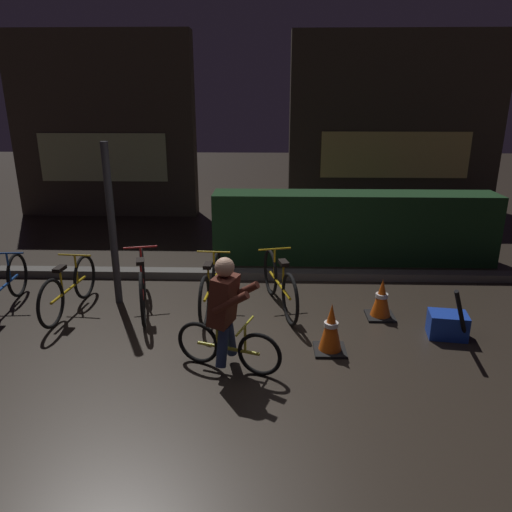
% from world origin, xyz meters
% --- Properties ---
extents(ground_plane, '(40.00, 40.00, 0.00)m').
position_xyz_m(ground_plane, '(0.00, 0.00, 0.00)').
color(ground_plane, '#2D261E').
extents(sidewalk_curb, '(12.00, 0.24, 0.12)m').
position_xyz_m(sidewalk_curb, '(0.00, 2.20, 0.06)').
color(sidewalk_curb, '#56544F').
rests_on(sidewalk_curb, ground).
extents(hedge_row, '(4.80, 0.70, 1.20)m').
position_xyz_m(hedge_row, '(1.80, 3.10, 0.60)').
color(hedge_row, '#19381C').
rests_on(hedge_row, ground).
extents(storefront_left, '(4.24, 0.54, 4.16)m').
position_xyz_m(storefront_left, '(-3.53, 6.50, 2.07)').
color(storefront_left, '#42382D').
rests_on(storefront_left, ground).
extents(storefront_right, '(5.11, 0.54, 4.22)m').
position_xyz_m(storefront_right, '(3.38, 7.20, 2.10)').
color(storefront_right, '#42382D').
rests_on(storefront_right, ground).
extents(street_post, '(0.10, 0.10, 2.21)m').
position_xyz_m(street_post, '(-1.75, 1.20, 1.11)').
color(street_post, '#2D2D33').
rests_on(street_post, ground).
extents(parked_bike_leftmost, '(0.46, 1.58, 0.73)m').
position_xyz_m(parked_bike_leftmost, '(-3.22, 0.91, 0.33)').
color(parked_bike_leftmost, black).
rests_on(parked_bike_leftmost, ground).
extents(parked_bike_left_mid, '(0.46, 1.56, 0.72)m').
position_xyz_m(parked_bike_left_mid, '(-2.30, 0.88, 0.33)').
color(parked_bike_left_mid, black).
rests_on(parked_bike_left_mid, ground).
extents(parked_bike_center_left, '(0.53, 1.69, 0.80)m').
position_xyz_m(parked_bike_center_left, '(-1.34, 1.00, 0.36)').
color(parked_bike_center_left, black).
rests_on(parked_bike_center_left, ground).
extents(parked_bike_center_right, '(0.46, 1.61, 0.74)m').
position_xyz_m(parked_bike_center_right, '(-0.42, 1.01, 0.34)').
color(parked_bike_center_right, black).
rests_on(parked_bike_center_right, ground).
extents(parked_bike_right_mid, '(0.52, 1.63, 0.77)m').
position_xyz_m(parked_bike_right_mid, '(0.50, 1.07, 0.35)').
color(parked_bike_right_mid, black).
rests_on(parked_bike_right_mid, ground).
extents(traffic_cone_near, '(0.36, 0.36, 0.59)m').
position_xyz_m(traffic_cone_near, '(1.06, -0.10, 0.28)').
color(traffic_cone_near, black).
rests_on(traffic_cone_near, ground).
extents(traffic_cone_far, '(0.36, 0.36, 0.53)m').
position_xyz_m(traffic_cone_far, '(1.82, 0.81, 0.26)').
color(traffic_cone_far, black).
rests_on(traffic_cone_far, ground).
extents(blue_crate, '(0.48, 0.38, 0.30)m').
position_xyz_m(blue_crate, '(2.51, 0.30, 0.15)').
color(blue_crate, '#193DB7').
rests_on(blue_crate, ground).
extents(cyclist, '(1.14, 0.63, 1.25)m').
position_xyz_m(cyclist, '(-0.08, -0.47, 0.63)').
color(cyclist, black).
rests_on(cyclist, ground).
extents(closed_umbrella, '(0.38, 0.35, 0.76)m').
position_xyz_m(closed_umbrella, '(2.55, 0.05, 0.38)').
color(closed_umbrella, black).
rests_on(closed_umbrella, ground).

